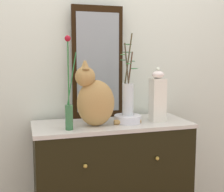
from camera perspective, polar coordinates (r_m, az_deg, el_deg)
wall_back at (r=2.28m, az=-2.13°, el=6.37°), size 4.40×0.08×2.60m
sideboard at (r=2.18m, az=0.00°, el=-16.65°), size 1.05×0.46×0.90m
mirror_leaning at (r=2.17m, az=-2.72°, el=6.30°), size 0.37×0.03×0.79m
cat_sitting at (r=1.92m, az=-3.33°, el=-0.49°), size 0.43×0.17×0.42m
vase_slim_green at (r=1.83m, az=-8.11°, el=-1.73°), size 0.07×0.05×0.56m
bowl_porcelain at (r=2.04m, az=2.98°, el=-4.32°), size 0.18×0.18×0.05m
vase_glass_clear at (r=2.01m, az=3.01°, el=0.29°), size 0.16×0.17×0.54m
jar_lidded_porcelain at (r=2.08m, az=8.58°, el=-0.14°), size 0.09×0.09×0.37m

